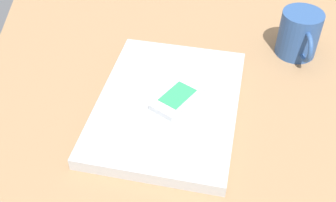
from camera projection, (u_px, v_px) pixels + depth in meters
desk_surface at (195, 96)px, 79.68cm from camera, size 120.00×80.00×3.00cm
laptop_closed at (168, 105)px, 74.13cm from camera, size 37.68×31.87×2.23cm
cell_phone_on_laptop at (178, 98)px, 72.94cm from camera, size 10.56×10.16×1.26cm
coffee_mug at (299, 34)px, 83.78cm from camera, size 11.42×8.00×9.21cm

